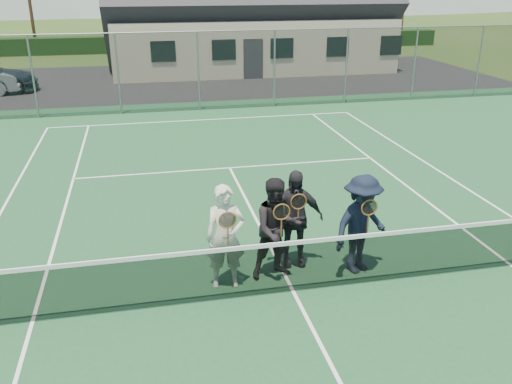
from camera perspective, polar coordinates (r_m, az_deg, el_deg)
The scene contains 11 objects.
ground at distance 27.99m, azimuth -7.48°, elevation 11.47°, with size 220.00×220.00×0.00m, color #2C4318.
court_surface at distance 9.21m, azimuth 3.93°, elevation -10.45°, with size 30.00×30.00×0.02m, color #1C4C2B.
tarmac_carpark at distance 27.96m, azimuth -15.81°, elevation 10.85°, with size 40.00×12.00×0.01m, color black.
hedge_row at distance 39.77m, azimuth -9.12°, elevation 15.20°, with size 40.00×1.20×1.10m, color black.
court_markings at distance 9.20m, azimuth 3.93°, elevation -10.38°, with size 11.03×23.83×0.01m.
tennis_net at distance 8.94m, azimuth 4.01°, elevation -7.58°, with size 11.68×0.08×1.10m.
perimeter_fence at distance 21.36m, azimuth -6.08°, elevation 12.52°, with size 30.07×0.07×3.02m.
player_a at distance 8.94m, azimuth -3.24°, elevation -4.77°, with size 0.69×0.53×1.80m.
player_b at distance 9.23m, azimuth 2.25°, elevation -3.88°, with size 0.95×0.78×1.80m.
player_c at distance 9.63m, azimuth 3.98°, elevation -2.77°, with size 1.10×0.56×1.80m.
player_d at distance 9.56m, azimuth 11.01°, elevation -3.35°, with size 1.33×1.08×1.80m.
Camera 1 is at (-2.23, -7.47, 4.91)m, focal length 38.00 mm.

